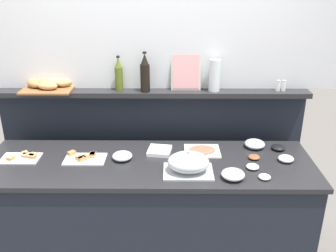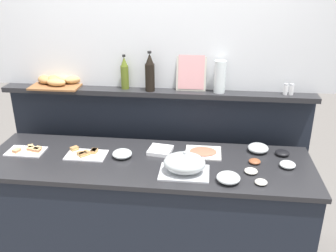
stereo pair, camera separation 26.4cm
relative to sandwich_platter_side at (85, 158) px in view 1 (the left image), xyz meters
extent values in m
plane|color=slate|center=(0.47, 0.57, -0.93)|extent=(12.00, 12.00, 0.00)
cube|color=black|center=(0.47, -0.03, -0.49)|extent=(2.36, 0.68, 0.88)
cube|color=#232326|center=(0.47, -0.03, -0.03)|extent=(2.40, 0.72, 0.03)
cube|color=black|center=(0.47, 0.51, -0.29)|extent=(2.53, 0.08, 1.27)
cube|color=#232326|center=(0.47, 0.46, 0.36)|extent=(2.53, 0.22, 0.04)
cube|color=silver|center=(0.47, 0.53, 1.03)|extent=(3.13, 0.08, 1.29)
cube|color=white|center=(0.00, -0.01, -0.01)|extent=(0.30, 0.18, 0.01)
cube|color=#AD7A47|center=(-0.01, -0.03, 0.00)|extent=(0.07, 0.07, 0.01)
cube|color=#E5C666|center=(-0.01, -0.03, 0.01)|extent=(0.07, 0.07, 0.01)
cube|color=#AD7A47|center=(-0.01, -0.03, 0.02)|extent=(0.07, 0.07, 0.01)
cube|color=#AD7A47|center=(-0.03, -0.03, 0.00)|extent=(0.07, 0.07, 0.01)
cube|color=#E5C666|center=(-0.03, -0.03, 0.01)|extent=(0.07, 0.07, 0.01)
cube|color=#AD7A47|center=(-0.03, -0.03, 0.02)|extent=(0.07, 0.07, 0.01)
cube|color=#AD7A47|center=(0.06, 0.03, 0.00)|extent=(0.05, 0.06, 0.01)
cube|color=#E5C666|center=(0.06, 0.03, 0.01)|extent=(0.05, 0.06, 0.01)
cube|color=#AD7A47|center=(0.06, 0.03, 0.02)|extent=(0.05, 0.06, 0.01)
cube|color=#AD7A47|center=(-0.11, 0.06, 0.00)|extent=(0.07, 0.07, 0.01)
cube|color=#E5C666|center=(-0.11, 0.06, 0.01)|extent=(0.07, 0.07, 0.01)
cube|color=#AD7A47|center=(-0.11, 0.06, 0.02)|extent=(0.07, 0.07, 0.01)
cube|color=#AD7A47|center=(0.05, 0.03, 0.00)|extent=(0.04, 0.06, 0.01)
cube|color=#E5C666|center=(0.05, 0.03, 0.01)|extent=(0.04, 0.06, 0.01)
cube|color=#AD7A47|center=(0.05, 0.03, 0.02)|extent=(0.04, 0.06, 0.01)
cube|color=#AD7A47|center=(0.01, 0.00, 0.00)|extent=(0.07, 0.07, 0.01)
cube|color=#E5C666|center=(0.01, 0.00, 0.01)|extent=(0.07, 0.07, 0.01)
cube|color=#AD7A47|center=(0.01, 0.00, 0.02)|extent=(0.07, 0.07, 0.01)
cube|color=white|center=(-0.47, 0.00, -0.01)|extent=(0.28, 0.17, 0.01)
cube|color=tan|center=(-0.53, -0.03, 0.00)|extent=(0.06, 0.07, 0.01)
cube|color=#B24738|center=(-0.53, -0.03, 0.01)|extent=(0.06, 0.07, 0.01)
cube|color=tan|center=(-0.53, -0.03, 0.02)|extent=(0.06, 0.07, 0.01)
cube|color=tan|center=(-0.38, 0.00, 0.00)|extent=(0.06, 0.05, 0.01)
cube|color=#B24738|center=(-0.38, 0.00, 0.01)|extent=(0.06, 0.05, 0.01)
cube|color=tan|center=(-0.38, 0.00, 0.02)|extent=(0.06, 0.05, 0.01)
cube|color=tan|center=(-0.44, 0.01, 0.00)|extent=(0.06, 0.05, 0.01)
cube|color=#B24738|center=(-0.44, 0.01, 0.01)|extent=(0.06, 0.05, 0.01)
cube|color=tan|center=(-0.44, 0.01, 0.02)|extent=(0.06, 0.05, 0.01)
cube|color=tan|center=(-0.39, 0.02, 0.00)|extent=(0.05, 0.06, 0.01)
cube|color=#B24738|center=(-0.39, 0.02, 0.01)|extent=(0.05, 0.06, 0.01)
cube|color=tan|center=(-0.39, 0.02, 0.02)|extent=(0.05, 0.06, 0.01)
cube|color=tan|center=(-0.45, 0.04, 0.00)|extent=(0.07, 0.07, 0.01)
cube|color=#B24738|center=(-0.45, 0.04, 0.01)|extent=(0.07, 0.07, 0.01)
cube|color=tan|center=(-0.45, 0.04, 0.02)|extent=(0.07, 0.07, 0.01)
cube|color=white|center=(0.87, 0.13, -0.01)|extent=(0.27, 0.22, 0.01)
ellipsoid|color=#D1664C|center=(0.87, 0.13, 0.00)|extent=(0.20, 0.16, 0.01)
cube|color=#B7BABF|center=(0.75, -0.18, -0.01)|extent=(0.34, 0.24, 0.01)
ellipsoid|color=silver|center=(0.75, -0.18, 0.07)|extent=(0.28, 0.23, 0.14)
sphere|color=#B7BABF|center=(0.75, -0.18, 0.15)|extent=(0.02, 0.02, 0.02)
ellipsoid|color=silver|center=(1.47, -0.02, 0.01)|extent=(0.11, 0.11, 0.04)
ellipsoid|color=white|center=(1.47, -0.02, 0.00)|extent=(0.09, 0.09, 0.03)
ellipsoid|color=silver|center=(1.29, 0.21, 0.02)|extent=(0.16, 0.16, 0.06)
ellipsoid|color=#F28C4C|center=(1.29, 0.21, 0.01)|extent=(0.12, 0.12, 0.04)
ellipsoid|color=silver|center=(0.28, 0.00, 0.02)|extent=(0.15, 0.15, 0.06)
ellipsoid|color=white|center=(0.28, 0.00, 0.01)|extent=(0.11, 0.11, 0.04)
ellipsoid|color=silver|center=(1.05, -0.26, 0.02)|extent=(0.16, 0.16, 0.06)
ellipsoid|color=#599959|center=(1.05, -0.26, 0.01)|extent=(0.12, 0.12, 0.04)
ellipsoid|color=silver|center=(1.21, -0.13, 0.00)|extent=(0.09, 0.09, 0.03)
ellipsoid|color=silver|center=(1.26, -0.26, 0.00)|extent=(0.08, 0.08, 0.03)
ellipsoid|color=black|center=(1.46, 0.17, 0.01)|extent=(0.11, 0.11, 0.04)
ellipsoid|color=brown|center=(1.25, 0.02, 0.00)|extent=(0.09, 0.09, 0.03)
cube|color=white|center=(0.55, 0.12, 0.00)|extent=(0.19, 0.19, 0.03)
cylinder|color=black|center=(0.43, 0.41, 0.49)|extent=(0.08, 0.08, 0.22)
cone|color=black|center=(0.43, 0.41, 0.64)|extent=(0.06, 0.06, 0.08)
cylinder|color=black|center=(0.43, 0.41, 0.69)|extent=(0.03, 0.03, 0.02)
cylinder|color=#56661E|center=(0.22, 0.44, 0.48)|extent=(0.06, 0.06, 0.19)
cone|color=#56661E|center=(0.22, 0.44, 0.61)|extent=(0.05, 0.05, 0.07)
cylinder|color=black|center=(0.22, 0.44, 0.65)|extent=(0.03, 0.03, 0.02)
cylinder|color=white|center=(1.48, 0.43, 0.42)|extent=(0.03, 0.03, 0.08)
cylinder|color=#B7BABF|center=(1.48, 0.43, 0.46)|extent=(0.03, 0.03, 0.01)
cylinder|color=white|center=(1.52, 0.43, 0.42)|extent=(0.03, 0.03, 0.08)
cylinder|color=#B7BABF|center=(1.52, 0.43, 0.46)|extent=(0.03, 0.03, 0.01)
cube|color=brown|center=(-0.35, 0.43, 0.39)|extent=(0.40, 0.26, 0.02)
ellipsoid|color=tan|center=(-0.23, 0.49, 0.43)|extent=(0.18, 0.17, 0.07)
ellipsoid|color=#B7844C|center=(-0.39, 0.45, 0.43)|extent=(0.15, 0.16, 0.07)
ellipsoid|color=tan|center=(-0.34, 0.40, 0.43)|extent=(0.17, 0.10, 0.06)
ellipsoid|color=#B7844C|center=(-0.47, 0.46, 0.43)|extent=(0.17, 0.16, 0.07)
ellipsoid|color=tan|center=(-0.32, 0.50, 0.43)|extent=(0.18, 0.15, 0.06)
cube|color=#B2AD9E|center=(0.75, 0.47, 0.53)|extent=(0.23, 0.07, 0.29)
cube|color=#CC8C8C|center=(0.75, 0.46, 0.53)|extent=(0.20, 0.06, 0.26)
cylinder|color=silver|center=(0.97, 0.43, 0.51)|extent=(0.09, 0.09, 0.25)
camera|label=1|loc=(0.63, -2.43, 1.29)|focal=40.11mm
camera|label=2|loc=(0.90, -2.42, 1.29)|focal=40.11mm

